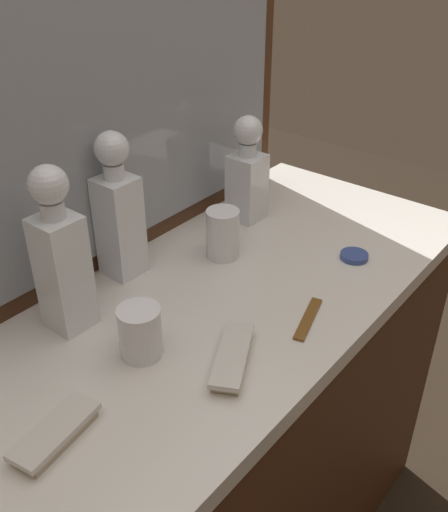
{
  "coord_description": "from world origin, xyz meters",
  "views": [
    {
      "loc": [
        -0.74,
        -0.6,
        1.57
      ],
      "look_at": [
        0.0,
        0.0,
        0.98
      ],
      "focal_mm": 40.94,
      "sensor_mm": 36.0,
      "label": 1
    }
  ],
  "objects_px": {
    "silver_brush_right": "(232,357)",
    "porcelain_dish": "(354,256)",
    "crystal_decanter_center": "(62,265)",
    "crystal_tumbler_rear": "(223,236)",
    "silver_brush_far_left": "(56,433)",
    "crystal_decanter_far_left": "(119,219)",
    "tortoiseshell_comb": "(308,319)",
    "crystal_tumbler_far_right": "(140,334)",
    "crystal_decanter_left": "(247,179)"
  },
  "relations": [
    {
      "from": "crystal_decanter_far_left",
      "to": "tortoiseshell_comb",
      "type": "xyz_separation_m",
      "value": [
        0.1,
        -0.39,
        -0.12
      ]
    },
    {
      "from": "crystal_decanter_left",
      "to": "crystal_tumbler_rear",
      "type": "height_order",
      "value": "crystal_decanter_left"
    },
    {
      "from": "crystal_tumbler_rear",
      "to": "porcelain_dish",
      "type": "relative_size",
      "value": 1.8
    },
    {
      "from": "crystal_decanter_left",
      "to": "crystal_decanter_center",
      "type": "height_order",
      "value": "crystal_decanter_center"
    },
    {
      "from": "porcelain_dish",
      "to": "tortoiseshell_comb",
      "type": "height_order",
      "value": "porcelain_dish"
    },
    {
      "from": "crystal_tumbler_rear",
      "to": "silver_brush_right",
      "type": "bearing_deg",
      "value": -138.4
    },
    {
      "from": "silver_brush_far_left",
      "to": "porcelain_dish",
      "type": "distance_m",
      "value": 0.72
    },
    {
      "from": "crystal_decanter_left",
      "to": "silver_brush_far_left",
      "type": "bearing_deg",
      "value": -164.43
    },
    {
      "from": "silver_brush_right",
      "to": "crystal_decanter_center",
      "type": "bearing_deg",
      "value": 108.6
    },
    {
      "from": "crystal_decanter_far_left",
      "to": "tortoiseshell_comb",
      "type": "distance_m",
      "value": 0.42
    },
    {
      "from": "crystal_tumbler_rear",
      "to": "silver_brush_far_left",
      "type": "distance_m",
      "value": 0.56
    },
    {
      "from": "silver_brush_right",
      "to": "tortoiseshell_comb",
      "type": "relative_size",
      "value": 1.29
    },
    {
      "from": "crystal_tumbler_far_right",
      "to": "tortoiseshell_comb",
      "type": "distance_m",
      "value": 0.31
    },
    {
      "from": "crystal_decanter_far_left",
      "to": "porcelain_dish",
      "type": "xyz_separation_m",
      "value": [
        0.35,
        -0.35,
        -0.12
      ]
    },
    {
      "from": "crystal_tumbler_far_right",
      "to": "silver_brush_right",
      "type": "height_order",
      "value": "crystal_tumbler_far_right"
    },
    {
      "from": "crystal_decanter_far_left",
      "to": "silver_brush_far_left",
      "type": "relative_size",
      "value": 2.05
    },
    {
      "from": "crystal_decanter_left",
      "to": "crystal_tumbler_far_right",
      "type": "distance_m",
      "value": 0.54
    },
    {
      "from": "crystal_tumbler_far_right",
      "to": "crystal_tumbler_rear",
      "type": "xyz_separation_m",
      "value": [
        0.34,
        0.09,
        0.01
      ]
    },
    {
      "from": "crystal_tumbler_rear",
      "to": "tortoiseshell_comb",
      "type": "xyz_separation_m",
      "value": [
        -0.08,
        -0.27,
        -0.05
      ]
    },
    {
      "from": "silver_brush_far_left",
      "to": "tortoiseshell_comb",
      "type": "bearing_deg",
      "value": -16.03
    },
    {
      "from": "crystal_decanter_left",
      "to": "crystal_decanter_far_left",
      "type": "bearing_deg",
      "value": 171.41
    },
    {
      "from": "silver_brush_far_left",
      "to": "porcelain_dish",
      "type": "xyz_separation_m",
      "value": [
        0.72,
        -0.1,
        -0.01
      ]
    },
    {
      "from": "crystal_decanter_left",
      "to": "crystal_decanter_far_left",
      "type": "xyz_separation_m",
      "value": [
        -0.35,
        0.05,
        0.02
      ]
    },
    {
      "from": "crystal_decanter_center",
      "to": "crystal_tumbler_far_right",
      "type": "height_order",
      "value": "crystal_decanter_center"
    },
    {
      "from": "silver_brush_far_left",
      "to": "porcelain_dish",
      "type": "bearing_deg",
      "value": -7.66
    },
    {
      "from": "tortoiseshell_comb",
      "to": "crystal_tumbler_far_right",
      "type": "bearing_deg",
      "value": 145.99
    },
    {
      "from": "crystal_tumbler_rear",
      "to": "crystal_tumbler_far_right",
      "type": "bearing_deg",
      "value": -164.43
    },
    {
      "from": "silver_brush_right",
      "to": "silver_brush_far_left",
      "type": "bearing_deg",
      "value": 161.31
    },
    {
      "from": "crystal_decanter_left",
      "to": "crystal_tumbler_rear",
      "type": "distance_m",
      "value": 0.19
    },
    {
      "from": "crystal_decanter_center",
      "to": "tortoiseshell_comb",
      "type": "bearing_deg",
      "value": -50.04
    },
    {
      "from": "silver_brush_far_left",
      "to": "tortoiseshell_comb",
      "type": "height_order",
      "value": "silver_brush_far_left"
    },
    {
      "from": "silver_brush_far_left",
      "to": "porcelain_dish",
      "type": "height_order",
      "value": "silver_brush_far_left"
    },
    {
      "from": "tortoiseshell_comb",
      "to": "silver_brush_far_left",
      "type": "bearing_deg",
      "value": 163.97
    },
    {
      "from": "crystal_decanter_left",
      "to": "crystal_decanter_far_left",
      "type": "relative_size",
      "value": 0.84
    },
    {
      "from": "crystal_tumbler_rear",
      "to": "silver_brush_far_left",
      "type": "xyz_separation_m",
      "value": [
        -0.55,
        -0.13,
        -0.04
      ]
    },
    {
      "from": "porcelain_dish",
      "to": "crystal_tumbler_rear",
      "type": "bearing_deg",
      "value": 126.45
    },
    {
      "from": "silver_brush_right",
      "to": "crystal_tumbler_far_right",
      "type": "bearing_deg",
      "value": 119.48
    },
    {
      "from": "silver_brush_right",
      "to": "porcelain_dish",
      "type": "relative_size",
      "value": 2.8
    },
    {
      "from": "crystal_decanter_center",
      "to": "silver_brush_right",
      "type": "distance_m",
      "value": 0.33
    },
    {
      "from": "crystal_decanter_left",
      "to": "porcelain_dish",
      "type": "height_order",
      "value": "crystal_decanter_left"
    },
    {
      "from": "crystal_decanter_center",
      "to": "crystal_tumbler_rear",
      "type": "distance_m",
      "value": 0.37
    },
    {
      "from": "crystal_decanter_center",
      "to": "crystal_tumbler_far_right",
      "type": "relative_size",
      "value": 3.38
    },
    {
      "from": "crystal_decanter_far_left",
      "to": "crystal_tumbler_rear",
      "type": "distance_m",
      "value": 0.23
    },
    {
      "from": "crystal_decanter_left",
      "to": "tortoiseshell_comb",
      "type": "xyz_separation_m",
      "value": [
        -0.25,
        -0.34,
        -0.1
      ]
    },
    {
      "from": "crystal_decanter_left",
      "to": "silver_brush_right",
      "type": "height_order",
      "value": "crystal_decanter_left"
    },
    {
      "from": "silver_brush_far_left",
      "to": "crystal_tumbler_far_right",
      "type": "bearing_deg",
      "value": 10.6
    },
    {
      "from": "crystal_tumbler_far_right",
      "to": "silver_brush_far_left",
      "type": "xyz_separation_m",
      "value": [
        -0.21,
        -0.04,
        -0.03
      ]
    },
    {
      "from": "silver_brush_far_left",
      "to": "porcelain_dish",
      "type": "relative_size",
      "value": 2.46
    },
    {
      "from": "silver_brush_far_left",
      "to": "crystal_decanter_far_left",
      "type": "bearing_deg",
      "value": 34.62
    },
    {
      "from": "silver_brush_right",
      "to": "tortoiseshell_comb",
      "type": "distance_m",
      "value": 0.18
    }
  ]
}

